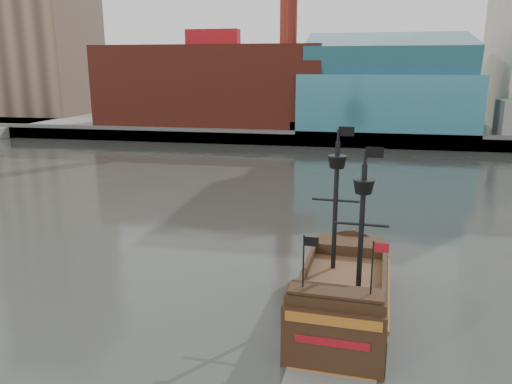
# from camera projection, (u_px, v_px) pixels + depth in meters

# --- Properties ---
(ground) EXTENTS (400.00, 400.00, 0.00)m
(ground) POSITION_uv_depth(u_px,v_px,m) (246.00, 335.00, 25.48)
(ground) COLOR #2B2E29
(ground) RESTS_ON ground
(promenade_far) EXTENTS (220.00, 60.00, 2.00)m
(promenade_far) POSITION_uv_depth(u_px,v_px,m) (333.00, 122.00, 112.73)
(promenade_far) COLOR slate
(promenade_far) RESTS_ON ground
(seawall) EXTENTS (220.00, 1.00, 2.60)m
(seawall) POSITION_uv_depth(u_px,v_px,m) (324.00, 139.00, 84.60)
(seawall) COLOR #4C4C49
(seawall) RESTS_ON ground
(skyline) EXTENTS (149.00, 45.00, 62.00)m
(skyline) POSITION_uv_depth(u_px,v_px,m) (362.00, 8.00, 98.90)
(skyline) COLOR #7A6049
(skyline) RESTS_ON promenade_far
(pirate_ship) EXTENTS (5.34, 14.85, 10.94)m
(pirate_ship) POSITION_uv_depth(u_px,v_px,m) (343.00, 299.00, 27.19)
(pirate_ship) COLOR black
(pirate_ship) RESTS_ON ground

